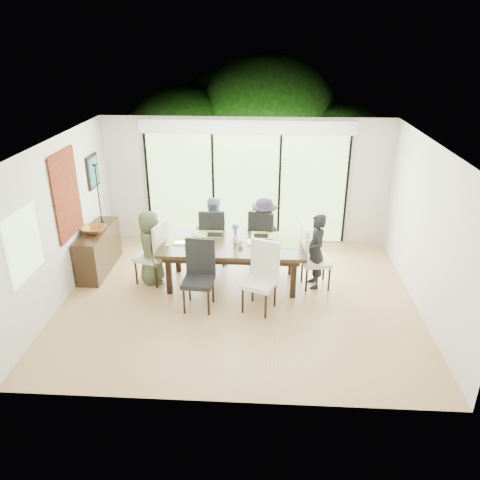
# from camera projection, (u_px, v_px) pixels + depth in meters

# --- Properties ---
(floor) EXTENTS (6.00, 5.00, 0.01)m
(floor) POSITION_uv_depth(u_px,v_px,m) (239.00, 299.00, 8.13)
(floor) COLOR olive
(floor) RESTS_ON ground
(ceiling) EXTENTS (6.00, 5.00, 0.01)m
(ceiling) POSITION_uv_depth(u_px,v_px,m) (239.00, 143.00, 7.03)
(ceiling) COLOR white
(ceiling) RESTS_ON wall_back
(wall_back) EXTENTS (6.00, 0.02, 2.70)m
(wall_back) POSITION_uv_depth(u_px,v_px,m) (246.00, 182.00, 9.87)
(wall_back) COLOR beige
(wall_back) RESTS_ON floor
(wall_front) EXTENTS (6.00, 0.02, 2.70)m
(wall_front) POSITION_uv_depth(u_px,v_px,m) (226.00, 310.00, 5.29)
(wall_front) COLOR beige
(wall_front) RESTS_ON floor
(wall_left) EXTENTS (0.02, 5.00, 2.70)m
(wall_left) POSITION_uv_depth(u_px,v_px,m) (58.00, 222.00, 7.74)
(wall_left) COLOR beige
(wall_left) RESTS_ON floor
(wall_right) EXTENTS (0.02, 5.00, 2.70)m
(wall_right) POSITION_uv_depth(u_px,v_px,m) (428.00, 231.00, 7.42)
(wall_right) COLOR beige
(wall_right) RESTS_ON floor
(glass_doors) EXTENTS (4.20, 0.02, 2.30)m
(glass_doors) POSITION_uv_depth(u_px,v_px,m) (246.00, 189.00, 9.89)
(glass_doors) COLOR #598C3F
(glass_doors) RESTS_ON wall_back
(blinds_header) EXTENTS (4.40, 0.06, 0.28)m
(blinds_header) POSITION_uv_depth(u_px,v_px,m) (247.00, 127.00, 9.36)
(blinds_header) COLOR white
(blinds_header) RESTS_ON wall_back
(mullion_a) EXTENTS (0.05, 0.04, 2.30)m
(mullion_a) POSITION_uv_depth(u_px,v_px,m) (148.00, 187.00, 10.00)
(mullion_a) COLOR black
(mullion_a) RESTS_ON wall_back
(mullion_b) EXTENTS (0.05, 0.04, 2.30)m
(mullion_b) POSITION_uv_depth(u_px,v_px,m) (213.00, 189.00, 9.92)
(mullion_b) COLOR black
(mullion_b) RESTS_ON wall_back
(mullion_c) EXTENTS (0.05, 0.04, 2.30)m
(mullion_c) POSITION_uv_depth(u_px,v_px,m) (279.00, 190.00, 9.85)
(mullion_c) COLOR black
(mullion_c) RESTS_ON wall_back
(mullion_d) EXTENTS (0.05, 0.04, 2.30)m
(mullion_d) POSITION_uv_depth(u_px,v_px,m) (346.00, 191.00, 9.77)
(mullion_d) COLOR black
(mullion_d) RESTS_ON wall_back
(side_window) EXTENTS (0.02, 0.90, 1.00)m
(side_window) POSITION_uv_depth(u_px,v_px,m) (24.00, 244.00, 6.58)
(side_window) COLOR #8CAD7F
(side_window) RESTS_ON wall_left
(deck) EXTENTS (6.00, 1.80, 0.10)m
(deck) POSITION_uv_depth(u_px,v_px,m) (248.00, 227.00, 11.25)
(deck) COLOR brown
(deck) RESTS_ON ground
(rail_top) EXTENTS (6.00, 0.08, 0.06)m
(rail_top) POSITION_uv_depth(u_px,v_px,m) (249.00, 193.00, 11.74)
(rail_top) COLOR #4F3A22
(rail_top) RESTS_ON deck
(foliage_left) EXTENTS (3.20, 3.20, 3.20)m
(foliage_left) POSITION_uv_depth(u_px,v_px,m) (183.00, 148.00, 12.39)
(foliage_left) COLOR #14380F
(foliage_left) RESTS_ON ground
(foliage_mid) EXTENTS (4.00, 4.00, 4.00)m
(foliage_mid) POSITION_uv_depth(u_px,v_px,m) (267.00, 131.00, 12.67)
(foliage_mid) COLOR #14380F
(foliage_mid) RESTS_ON ground
(foliage_right) EXTENTS (2.80, 2.80, 2.80)m
(foliage_right) POSITION_uv_depth(u_px,v_px,m) (336.00, 158.00, 12.06)
(foliage_right) COLOR #14380F
(foliage_right) RESTS_ON ground
(foliage_far) EXTENTS (3.60, 3.60, 3.60)m
(foliage_far) POSITION_uv_depth(u_px,v_px,m) (232.00, 132.00, 13.43)
(foliage_far) COLOR #14380F
(foliage_far) RESTS_ON ground
(table_top) EXTENTS (2.56, 1.17, 0.06)m
(table_top) POSITION_uv_depth(u_px,v_px,m) (232.00, 245.00, 8.31)
(table_top) COLOR black
(table_top) RESTS_ON floor
(table_apron) EXTENTS (2.35, 0.96, 0.11)m
(table_apron) POSITION_uv_depth(u_px,v_px,m) (232.00, 250.00, 8.35)
(table_apron) COLOR black
(table_apron) RESTS_ON floor
(table_leg_fl) EXTENTS (0.10, 0.10, 0.74)m
(table_leg_fl) POSITION_uv_depth(u_px,v_px,m) (169.00, 275.00, 8.14)
(table_leg_fl) COLOR black
(table_leg_fl) RESTS_ON floor
(table_leg_fr) EXTENTS (0.10, 0.10, 0.74)m
(table_leg_fr) POSITION_uv_depth(u_px,v_px,m) (293.00, 278.00, 8.03)
(table_leg_fr) COLOR black
(table_leg_fr) RESTS_ON floor
(table_leg_bl) EXTENTS (0.10, 0.10, 0.74)m
(table_leg_bl) POSITION_uv_depth(u_px,v_px,m) (178.00, 253.00, 8.93)
(table_leg_bl) COLOR black
(table_leg_bl) RESTS_ON floor
(table_leg_br) EXTENTS (0.10, 0.10, 0.74)m
(table_leg_br) POSITION_uv_depth(u_px,v_px,m) (291.00, 256.00, 8.81)
(table_leg_br) COLOR black
(table_leg_br) RESTS_ON floor
(chair_left_end) EXTENTS (0.61, 0.61, 1.17)m
(chair_left_end) POSITION_uv_depth(u_px,v_px,m) (150.00, 252.00, 8.47)
(chair_left_end) COLOR beige
(chair_left_end) RESTS_ON floor
(chair_right_end) EXTENTS (0.55, 0.55, 1.17)m
(chair_right_end) POSITION_uv_depth(u_px,v_px,m) (317.00, 256.00, 8.31)
(chair_right_end) COLOR silver
(chair_right_end) RESTS_ON floor
(chair_far_left) EXTENTS (0.52, 0.52, 1.17)m
(chair_far_left) POSITION_uv_depth(u_px,v_px,m) (213.00, 235.00, 9.19)
(chair_far_left) COLOR black
(chair_far_left) RESTS_ON floor
(chair_far_right) EXTENTS (0.60, 0.60, 1.17)m
(chair_far_right) POSITION_uv_depth(u_px,v_px,m) (264.00, 236.00, 9.13)
(chair_far_right) COLOR black
(chair_far_right) RESTS_ON floor
(chair_near_left) EXTENTS (0.52, 0.52, 1.17)m
(chair_near_left) POSITION_uv_depth(u_px,v_px,m) (198.00, 277.00, 7.62)
(chair_near_left) COLOR black
(chair_near_left) RESTS_ON floor
(chair_near_right) EXTENTS (0.64, 0.64, 1.17)m
(chair_near_right) POSITION_uv_depth(u_px,v_px,m) (259.00, 278.00, 7.57)
(chair_near_right) COLOR silver
(chair_near_right) RESTS_ON floor
(person_left_end) EXTENTS (0.52, 0.71, 1.38)m
(person_left_end) POSITION_uv_depth(u_px,v_px,m) (151.00, 247.00, 8.43)
(person_left_end) COLOR #414D33
(person_left_end) RESTS_ON floor
(person_right_end) EXTENTS (0.51, 0.71, 1.38)m
(person_right_end) POSITION_uv_depth(u_px,v_px,m) (316.00, 251.00, 8.27)
(person_right_end) COLOR black
(person_right_end) RESTS_ON floor
(person_far_left) EXTENTS (0.69, 0.48, 1.38)m
(person_far_left) POSITION_uv_depth(u_px,v_px,m) (213.00, 231.00, 9.13)
(person_far_left) COLOR slate
(person_far_left) RESTS_ON floor
(person_far_right) EXTENTS (0.72, 0.55, 1.38)m
(person_far_right) POSITION_uv_depth(u_px,v_px,m) (264.00, 232.00, 9.07)
(person_far_right) COLOR #292233
(person_far_right) RESTS_ON floor
(placemat_left) EXTENTS (0.47, 0.34, 0.01)m
(placemat_left) POSITION_uv_depth(u_px,v_px,m) (179.00, 242.00, 8.35)
(placemat_left) COLOR #88A53B
(placemat_left) RESTS_ON table_top
(placemat_right) EXTENTS (0.47, 0.34, 0.01)m
(placemat_right) POSITION_uv_depth(u_px,v_px,m) (286.00, 245.00, 8.25)
(placemat_right) COLOR #7DA93C
(placemat_right) RESTS_ON table_top
(placemat_far_l) EXTENTS (0.47, 0.34, 0.01)m
(placemat_far_l) POSITION_uv_depth(u_px,v_px,m) (210.00, 234.00, 8.69)
(placemat_far_l) COLOR #9BB440
(placemat_far_l) RESTS_ON table_top
(placemat_far_r) EXTENTS (0.47, 0.34, 0.01)m
(placemat_far_r) POSITION_uv_depth(u_px,v_px,m) (264.00, 235.00, 8.63)
(placemat_far_r) COLOR #A5BF44
(placemat_far_r) RESTS_ON table_top
(placemat_paper) EXTENTS (0.47, 0.34, 0.01)m
(placemat_paper) POSITION_uv_depth(u_px,v_px,m) (199.00, 250.00, 8.06)
(placemat_paper) COLOR white
(placemat_paper) RESTS_ON table_top
(tablet_far_l) EXTENTS (0.28, 0.19, 0.01)m
(tablet_far_l) POSITION_uv_depth(u_px,v_px,m) (215.00, 235.00, 8.63)
(tablet_far_l) COLOR black
(tablet_far_l) RESTS_ON table_top
(tablet_far_r) EXTENTS (0.26, 0.18, 0.01)m
(tablet_far_r) POSITION_uv_depth(u_px,v_px,m) (261.00, 236.00, 8.59)
(tablet_far_r) COLOR black
(tablet_far_r) RESTS_ON table_top
(papers) EXTENTS (0.32, 0.23, 0.00)m
(papers) POSITION_uv_depth(u_px,v_px,m) (272.00, 246.00, 8.22)
(papers) COLOR white
(papers) RESTS_ON table_top
(platter_base) EXTENTS (0.28, 0.28, 0.03)m
(platter_base) POSITION_uv_depth(u_px,v_px,m) (199.00, 249.00, 8.05)
(platter_base) COLOR white
(platter_base) RESTS_ON table_top
(platter_snacks) EXTENTS (0.21, 0.21, 0.01)m
(platter_snacks) POSITION_uv_depth(u_px,v_px,m) (199.00, 248.00, 8.04)
(platter_snacks) COLOR #C67B17
(platter_snacks) RESTS_ON table_top
(vase) EXTENTS (0.09, 0.09, 0.13)m
(vase) POSITION_uv_depth(u_px,v_px,m) (235.00, 239.00, 8.32)
(vase) COLOR silver
(vase) RESTS_ON table_top
(hyacinth_stems) EXTENTS (0.04, 0.04, 0.17)m
(hyacinth_stems) POSITION_uv_depth(u_px,v_px,m) (235.00, 233.00, 8.27)
(hyacinth_stems) COLOR #337226
(hyacinth_stems) RESTS_ON table_top
(hyacinth_blooms) EXTENTS (0.12, 0.12, 0.12)m
(hyacinth_blooms) POSITION_uv_depth(u_px,v_px,m) (235.00, 227.00, 8.22)
(hyacinth_blooms) COLOR #4655B0
(hyacinth_blooms) RESTS_ON table_top
(laptop) EXTENTS (0.38, 0.27, 0.03)m
(laptop) POSITION_uv_depth(u_px,v_px,m) (184.00, 244.00, 8.25)
(laptop) COLOR silver
(laptop) RESTS_ON table_top
(cup_a) EXTENTS (0.19, 0.19, 0.10)m
(cup_a) POSITION_uv_depth(u_px,v_px,m) (195.00, 237.00, 8.45)
(cup_a) COLOR white
(cup_a) RESTS_ON table_top
(cup_b) EXTENTS (0.14, 0.14, 0.10)m
(cup_b) POSITION_uv_depth(u_px,v_px,m) (241.00, 244.00, 8.18)
(cup_b) COLOR white
(cup_b) RESTS_ON table_top
(cup_c) EXTENTS (0.15, 0.15, 0.10)m
(cup_c) POSITION_uv_depth(u_px,v_px,m) (278.00, 240.00, 8.33)
(cup_c) COLOR white
(cup_c) RESTS_ON table_top
(book) EXTENTS (0.22, 0.27, 0.02)m
(book) POSITION_uv_depth(u_px,v_px,m) (247.00, 242.00, 8.33)
(book) COLOR white
(book) RESTS_ON table_top
(sideboard) EXTENTS (0.41, 1.47, 0.83)m
(sideboard) POSITION_uv_depth(u_px,v_px,m) (99.00, 250.00, 8.97)
(sideboard) COLOR black
(sideboard) RESTS_ON floor
(bowl) EXTENTS (0.44, 0.44, 0.11)m
(bowl) POSITION_uv_depth(u_px,v_px,m) (94.00, 230.00, 8.69)
(bowl) COLOR brown
(bowl) RESTS_ON sideboard
(candlestick_base) EXTENTS (0.09, 0.09, 0.04)m
(candlestick_base) POSITION_uv_depth(u_px,v_px,m) (102.00, 222.00, 9.11)
(candlestick_base) COLOR black
(candlestick_base) RESTS_ON sideboard
(candlestick_shaft) EXTENTS (0.02, 0.02, 1.15)m
(candlestick_shaft) POSITION_uv_depth(u_px,v_px,m) (98.00, 194.00, 8.88)
(candlestick_shaft) COLOR black
(candlestick_shaft) RESTS_ON sideboard
(candlestick_pan) EXTENTS (0.09, 0.09, 0.03)m
(candlestick_pan) POSITION_uv_depth(u_px,v_px,m) (95.00, 165.00, 8.64)
(candlestick_pan) COLOR black
(candlestick_pan) RESTS_ON sideboard
(candle) EXTENTS (0.03, 0.03, 0.09)m
(candle) POSITION_uv_depth(u_px,v_px,m) (94.00, 162.00, 8.62)
(candle) COLOR silver
(candle) RESTS_ON sideboard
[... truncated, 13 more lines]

